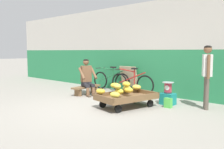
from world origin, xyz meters
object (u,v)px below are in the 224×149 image
(sign_board, at_px, (129,79))
(customer_adult, at_px, (207,70))
(bicycle_far_left, at_px, (132,83))
(vendor_seated, at_px, (87,77))
(shopping_bag, at_px, (168,103))
(banana_cart, at_px, (127,98))
(weighing_scale, at_px, (168,87))
(bicycle_near_left, at_px, (111,80))
(plastic_crate, at_px, (168,99))
(low_bench, at_px, (86,88))

(sign_board, height_order, customer_adult, customer_adult)
(sign_board, bearing_deg, bicycle_far_left, -38.61)
(vendor_seated, height_order, shopping_bag, vendor_seated)
(bicycle_far_left, relative_size, customer_adult, 1.08)
(banana_cart, bearing_deg, vendor_seated, 166.29)
(banana_cart, xyz_separation_m, vendor_seated, (-2.06, 0.50, 0.33))
(banana_cart, relative_size, weighing_scale, 5.25)
(customer_adult, bearing_deg, banana_cart, -142.34)
(bicycle_near_left, distance_m, sign_board, 0.70)
(plastic_crate, xyz_separation_m, shopping_bag, (0.19, -0.30, -0.03))
(plastic_crate, height_order, bicycle_near_left, bicycle_near_left)
(low_bench, xyz_separation_m, plastic_crate, (2.73, 0.45, -0.05))
(banana_cart, height_order, customer_adult, customer_adult)
(sign_board, bearing_deg, vendor_seated, -112.79)
(low_bench, height_order, bicycle_near_left, bicycle_near_left)
(plastic_crate, distance_m, customer_adult, 1.24)
(vendor_seated, bearing_deg, sign_board, 67.21)
(shopping_bag, bearing_deg, low_bench, -177.17)
(shopping_bag, bearing_deg, bicycle_near_left, 160.97)
(low_bench, relative_size, plastic_crate, 3.14)
(vendor_seated, distance_m, plastic_crate, 2.72)
(banana_cart, relative_size, low_bench, 1.39)
(low_bench, bearing_deg, banana_cart, -14.00)
(shopping_bag, bearing_deg, bicycle_far_left, 153.02)
(bicycle_near_left, height_order, customer_adult, customer_adult)
(low_bench, xyz_separation_m, vendor_seated, (0.08, -0.03, 0.37))
(vendor_seated, bearing_deg, bicycle_far_left, 52.52)
(weighing_scale, xyz_separation_m, bicycle_near_left, (-2.70, 0.70, -0.10))
(weighing_scale, xyz_separation_m, sign_board, (-2.05, 0.93, -0.02))
(low_bench, relative_size, sign_board, 1.28)
(banana_cart, xyz_separation_m, shopping_bag, (0.77, 0.68, -0.12))
(low_bench, distance_m, bicycle_near_left, 1.15)
(vendor_seated, distance_m, bicycle_near_left, 1.19)
(banana_cart, bearing_deg, bicycle_near_left, 141.71)
(banana_cart, relative_size, sign_board, 1.79)
(bicycle_near_left, relative_size, bicycle_far_left, 1.00)
(weighing_scale, relative_size, shopping_bag, 1.25)
(plastic_crate, distance_m, bicycle_far_left, 1.89)
(banana_cart, distance_m, bicycle_far_left, 2.04)
(banana_cart, height_order, shopping_bag, banana_cart)
(vendor_seated, relative_size, bicycle_near_left, 0.69)
(plastic_crate, distance_m, weighing_scale, 0.30)
(banana_cart, relative_size, plastic_crate, 4.38)
(bicycle_near_left, xyz_separation_m, customer_adult, (3.63, -0.51, 0.60))
(plastic_crate, xyz_separation_m, bicycle_far_left, (-1.75, 0.68, 0.20))
(vendor_seated, xyz_separation_m, customer_adult, (3.57, 0.66, 0.38))
(weighing_scale, bearing_deg, low_bench, -170.71)
(bicycle_near_left, relative_size, customer_adult, 1.09)
(customer_adult, bearing_deg, weighing_scale, -168.63)
(weighing_scale, height_order, customer_adult, customer_adult)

